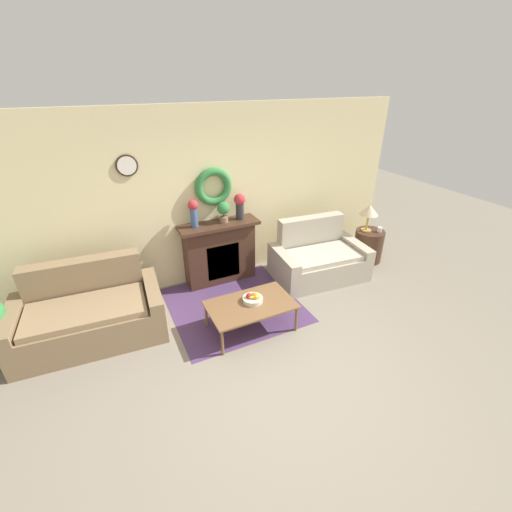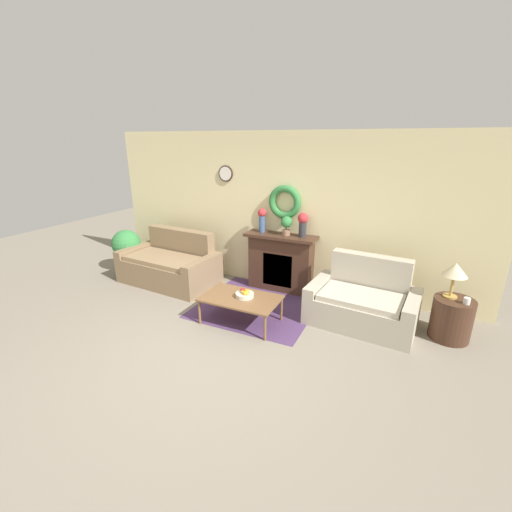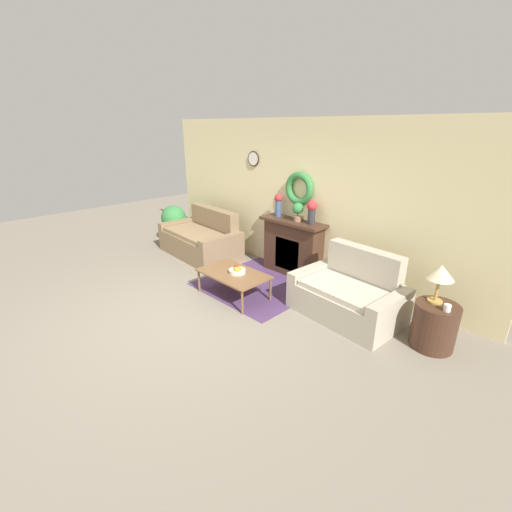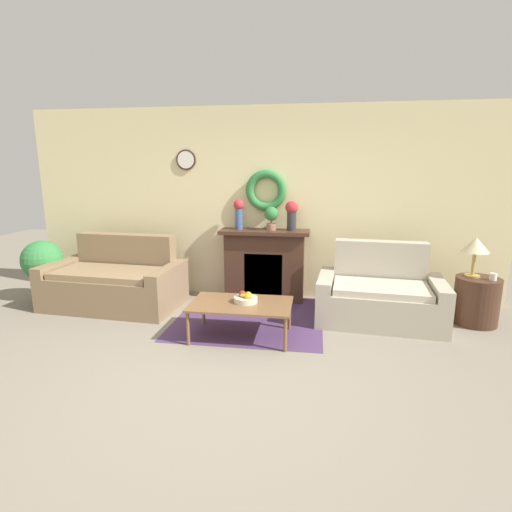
# 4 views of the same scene
# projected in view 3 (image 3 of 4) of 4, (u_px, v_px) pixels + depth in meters

# --- Properties ---
(ground_plane) EXTENTS (16.00, 16.00, 0.00)m
(ground_plane) POSITION_uv_depth(u_px,v_px,m) (180.00, 319.00, 4.85)
(ground_plane) COLOR gray
(floor_rug) EXTENTS (1.82, 1.78, 0.01)m
(floor_rug) POSITION_uv_depth(u_px,v_px,m) (260.00, 284.00, 5.91)
(floor_rug) COLOR #4C335B
(floor_rug) RESTS_ON ground_plane
(wall_back) EXTENTS (6.80, 0.18, 2.70)m
(wall_back) POSITION_uv_depth(u_px,v_px,m) (298.00, 198.00, 6.07)
(wall_back) COLOR beige
(wall_back) RESTS_ON ground_plane
(fireplace) EXTENTS (1.25, 0.41, 1.01)m
(fireplace) POSITION_uv_depth(u_px,v_px,m) (293.00, 247.00, 6.18)
(fireplace) COLOR #42281C
(fireplace) RESTS_ON ground_plane
(couch_left) EXTENTS (1.84, 1.10, 0.94)m
(couch_left) POSITION_uv_depth(u_px,v_px,m) (202.00, 240.00, 7.18)
(couch_left) COLOR #846B4C
(couch_left) RESTS_ON ground_plane
(loveseat_right) EXTENTS (1.56, 1.05, 0.95)m
(loveseat_right) POSITION_uv_depth(u_px,v_px,m) (349.00, 295.00, 4.86)
(loveseat_right) COLOR #B2A893
(loveseat_right) RESTS_ON ground_plane
(coffee_table) EXTENTS (1.12, 0.68, 0.40)m
(coffee_table) POSITION_uv_depth(u_px,v_px,m) (234.00, 275.00, 5.39)
(coffee_table) COLOR brown
(coffee_table) RESTS_ON ground_plane
(fruit_bowl) EXTENTS (0.26, 0.26, 0.12)m
(fruit_bowl) POSITION_uv_depth(u_px,v_px,m) (237.00, 270.00, 5.35)
(fruit_bowl) COLOR beige
(fruit_bowl) RESTS_ON coffee_table
(side_table_by_loveseat) EXTENTS (0.51, 0.51, 0.57)m
(side_table_by_loveseat) POSITION_uv_depth(u_px,v_px,m) (434.00, 326.00, 4.16)
(side_table_by_loveseat) COLOR #42281C
(side_table_by_loveseat) RESTS_ON ground_plane
(table_lamp) EXTENTS (0.32, 0.32, 0.48)m
(table_lamp) POSITION_uv_depth(u_px,v_px,m) (441.00, 273.00, 4.00)
(table_lamp) COLOR #B28E42
(table_lamp) RESTS_ON side_table_by_loveseat
(mug) EXTENTS (0.08, 0.08, 0.08)m
(mug) POSITION_uv_depth(u_px,v_px,m) (447.00, 308.00, 3.90)
(mug) COLOR silver
(mug) RESTS_ON side_table_by_loveseat
(vase_on_mantel_left) EXTENTS (0.15, 0.15, 0.42)m
(vase_on_mantel_left) POSITION_uv_depth(u_px,v_px,m) (278.00, 203.00, 6.16)
(vase_on_mantel_left) COLOR #3D5684
(vase_on_mantel_left) RESTS_ON fireplace
(vase_on_mantel_right) EXTENTS (0.18, 0.18, 0.41)m
(vase_on_mantel_right) POSITION_uv_depth(u_px,v_px,m) (312.00, 210.00, 5.67)
(vase_on_mantel_right) COLOR #2D2D33
(vase_on_mantel_right) RESTS_ON fireplace
(potted_plant_on_mantel) EXTENTS (0.20, 0.20, 0.33)m
(potted_plant_on_mantel) POSITION_uv_depth(u_px,v_px,m) (298.00, 210.00, 5.86)
(potted_plant_on_mantel) COLOR #8E664C
(potted_plant_on_mantel) RESTS_ON fireplace
(potted_plant_floor_by_couch) EXTENTS (0.56, 0.56, 0.86)m
(potted_plant_floor_by_couch) POSITION_uv_depth(u_px,v_px,m) (174.00, 219.00, 7.87)
(potted_plant_floor_by_couch) COLOR #8E664C
(potted_plant_floor_by_couch) RESTS_ON ground_plane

